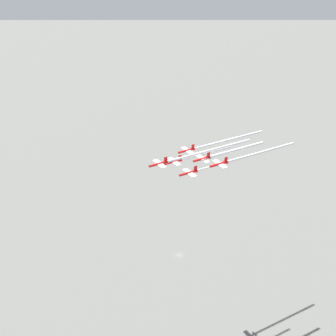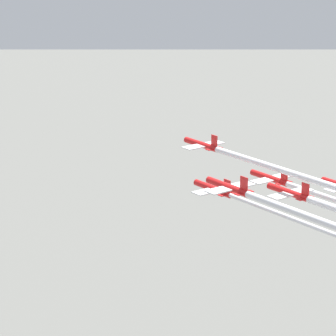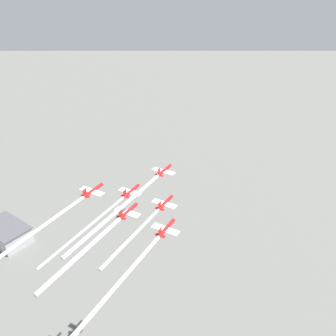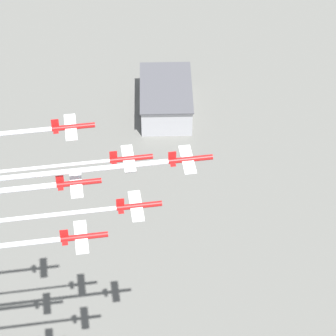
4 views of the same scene
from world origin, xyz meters
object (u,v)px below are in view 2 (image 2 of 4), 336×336
object	(u,v)px
jet_0	(202,145)
jet_4	(290,193)
jet_3	(229,187)
jet_1	(214,189)
jet_2	(271,178)

from	to	relation	value
jet_0	jet_4	world-z (taller)	jet_0
jet_0	jet_3	bearing A→B (deg)	-120.47
jet_3	jet_0	bearing A→B (deg)	59.53
jet_3	jet_1	bearing A→B (deg)	59.53
jet_2	jet_4	size ratio (longest dim) A/B	1.00
jet_4	jet_2	bearing A→B (deg)	59.53
jet_0	jet_4	distance (m)	23.43
jet_2	jet_4	xyz separation A→B (m)	(-5.33, -12.34, 1.57)
jet_3	jet_4	bearing A→B (deg)	-0.00
jet_1	jet_4	distance (m)	13.48
jet_1	jet_2	size ratio (longest dim) A/B	1.00
jet_1	jet_0	bearing A→B (deg)	59.53
jet_1	jet_3	size ratio (longest dim) A/B	1.00
jet_0	jet_1	xyz separation A→B (m)	(-5.33, -12.34, -4.45)
jet_1	jet_3	distance (m)	14.21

